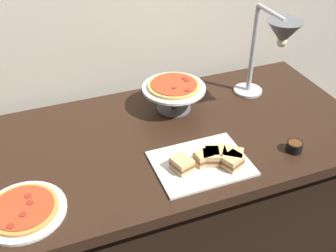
{
  "coord_description": "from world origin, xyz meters",
  "views": [
    {
      "loc": [
        -0.42,
        -1.31,
        1.8
      ],
      "look_at": [
        0.09,
        0.0,
        0.81
      ],
      "focal_mm": 44.01,
      "sensor_mm": 36.0,
      "label": 1
    }
  ],
  "objects_px": {
    "sandwich_platter": "(208,161)",
    "heat_lamp": "(276,39)",
    "sauce_cup_near": "(294,146)",
    "pizza_plate_center": "(174,89)",
    "pizza_plate_front": "(24,210)"
  },
  "relations": [
    {
      "from": "sandwich_platter",
      "to": "heat_lamp",
      "type": "bearing_deg",
      "value": 32.28
    },
    {
      "from": "sauce_cup_near",
      "to": "heat_lamp",
      "type": "bearing_deg",
      "value": 78.22
    },
    {
      "from": "heat_lamp",
      "to": "pizza_plate_center",
      "type": "bearing_deg",
      "value": 159.61
    },
    {
      "from": "heat_lamp",
      "to": "sauce_cup_near",
      "type": "height_order",
      "value": "heat_lamp"
    },
    {
      "from": "sandwich_platter",
      "to": "sauce_cup_near",
      "type": "distance_m",
      "value": 0.36
    },
    {
      "from": "pizza_plate_center",
      "to": "sandwich_platter",
      "type": "relative_size",
      "value": 0.79
    },
    {
      "from": "pizza_plate_front",
      "to": "sauce_cup_near",
      "type": "relative_size",
      "value": 4.47
    },
    {
      "from": "pizza_plate_front",
      "to": "sandwich_platter",
      "type": "xyz_separation_m",
      "value": [
        0.68,
        -0.0,
        0.01
      ]
    },
    {
      "from": "heat_lamp",
      "to": "pizza_plate_front",
      "type": "distance_m",
      "value": 1.19
    },
    {
      "from": "pizza_plate_front",
      "to": "sauce_cup_near",
      "type": "distance_m",
      "value": 1.05
    },
    {
      "from": "pizza_plate_front",
      "to": "pizza_plate_center",
      "type": "height_order",
      "value": "pizza_plate_center"
    },
    {
      "from": "heat_lamp",
      "to": "sandwich_platter",
      "type": "xyz_separation_m",
      "value": [
        -0.43,
        -0.27,
        -0.32
      ]
    },
    {
      "from": "sauce_cup_near",
      "to": "sandwich_platter",
      "type": "bearing_deg",
      "value": 172.88
    },
    {
      "from": "pizza_plate_front",
      "to": "sandwich_platter",
      "type": "height_order",
      "value": "sandwich_platter"
    },
    {
      "from": "pizza_plate_front",
      "to": "pizza_plate_center",
      "type": "xyz_separation_m",
      "value": [
        0.71,
        0.42,
        0.09
      ]
    }
  ]
}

